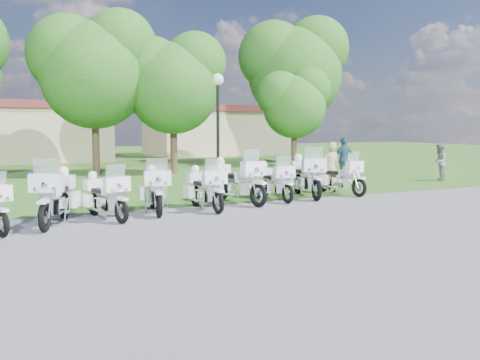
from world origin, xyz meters
name	(u,v)px	position (x,y,z in m)	size (l,w,h in m)	color
ground	(281,218)	(0.00, 0.00, 0.00)	(100.00, 100.00, 0.00)	#5E5E64
grass_lawn	(92,160)	(0.00, 27.00, 0.00)	(100.00, 48.00, 0.01)	#2C5D1D
motorcycle_1	(56,196)	(-5.53, 1.74, 0.72)	(1.43, 2.43, 1.72)	black
motorcycle_2	(104,195)	(-4.28, 1.97, 0.63)	(1.08, 2.20, 1.50)	black
motorcycle_3	(155,189)	(-2.75, 2.46, 0.67)	(1.06, 2.37, 1.60)	black
motorcycle_4	(204,188)	(-1.26, 2.32, 0.65)	(0.77, 2.31, 1.55)	black
motorcycle_5	(236,180)	(0.11, 3.05, 0.74)	(1.24, 2.59, 1.76)	black
motorcycle_6	(274,181)	(1.59, 3.20, 0.63)	(0.75, 2.26, 1.52)	black
motorcycle_7	(306,176)	(2.97, 3.40, 0.74)	(1.25, 2.60, 1.78)	black
motorcycle_8	(339,176)	(4.46, 3.49, 0.66)	(1.01, 2.33, 1.58)	black
lamp_post	(218,103)	(0.83, 6.11, 3.30)	(0.44, 0.44, 4.40)	black
tree_1	(93,65)	(-2.05, 14.96, 5.45)	(6.18, 5.27, 8.24)	#38281C
tree_2	(172,80)	(1.74, 14.06, 4.81)	(5.45, 4.65, 7.27)	#38281C
tree_3	(294,101)	(10.13, 15.88, 3.98)	(4.51, 3.85, 6.02)	#38281C
tree_4	(294,65)	(12.01, 18.97, 6.51)	(7.38, 6.29, 9.83)	#38281C
building_east	(215,130)	(11.00, 30.00, 2.07)	(11.44, 7.28, 4.10)	tan
bystander_a	(331,168)	(4.45, 3.97, 0.93)	(0.68, 0.45, 1.86)	tan
bystander_b	(439,162)	(11.28, 5.31, 0.83)	(0.81, 0.63, 1.67)	gray
bystander_c	(344,159)	(7.46, 7.19, 0.97)	(1.13, 0.47, 1.94)	#2C546B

